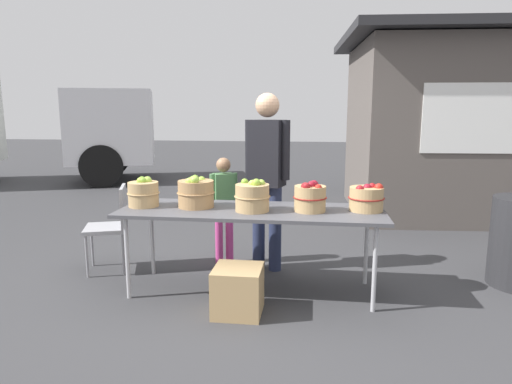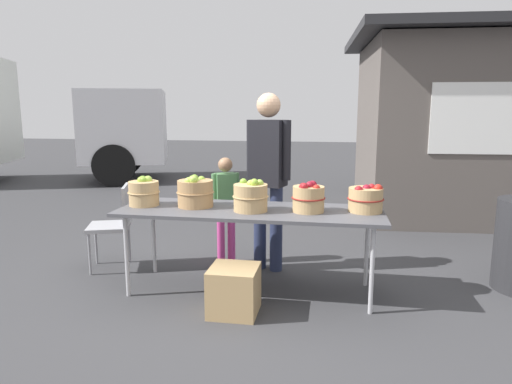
% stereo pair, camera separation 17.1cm
% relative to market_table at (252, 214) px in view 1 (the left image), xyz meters
% --- Properties ---
extents(ground_plane, '(40.00, 40.00, 0.00)m').
position_rel_market_table_xyz_m(ground_plane, '(0.00, 0.00, -0.71)').
color(ground_plane, '#38383A').
extents(market_table, '(2.30, 0.76, 0.75)m').
position_rel_market_table_xyz_m(market_table, '(0.00, 0.00, 0.00)').
color(market_table, '#4C4C51').
rests_on(market_table, ground).
extents(apple_basket_green_0, '(0.29, 0.29, 0.27)m').
position_rel_market_table_xyz_m(apple_basket_green_0, '(-0.98, 0.00, 0.16)').
color(apple_basket_green_0, tan).
rests_on(apple_basket_green_0, market_table).
extents(apple_basket_green_1, '(0.34, 0.34, 0.30)m').
position_rel_market_table_xyz_m(apple_basket_green_1, '(-0.50, 0.03, 0.17)').
color(apple_basket_green_1, '#A87F51').
rests_on(apple_basket_green_1, market_table).
extents(apple_basket_green_2, '(0.31, 0.31, 0.29)m').
position_rel_market_table_xyz_m(apple_basket_green_2, '(0.02, -0.06, 0.16)').
color(apple_basket_green_2, tan).
rests_on(apple_basket_green_2, market_table).
extents(apple_basket_red_0, '(0.29, 0.29, 0.26)m').
position_rel_market_table_xyz_m(apple_basket_red_0, '(0.51, -0.01, 0.16)').
color(apple_basket_red_0, tan).
rests_on(apple_basket_red_0, market_table).
extents(apple_basket_red_1, '(0.31, 0.31, 0.24)m').
position_rel_market_table_xyz_m(apple_basket_red_1, '(0.99, 0.07, 0.15)').
color(apple_basket_red_1, tan).
rests_on(apple_basket_red_1, market_table).
extents(vendor_adult, '(0.45, 0.32, 1.77)m').
position_rel_market_table_xyz_m(vendor_adult, '(0.07, 0.59, 0.33)').
color(vendor_adult, '#262D4C').
rests_on(vendor_adult, ground).
extents(child_customer, '(0.27, 0.23, 1.13)m').
position_rel_market_table_xyz_m(child_customer, '(-0.39, 0.71, -0.05)').
color(child_customer, '#CC3F8C').
rests_on(child_customer, ground).
extents(food_kiosk, '(3.68, 3.12, 2.74)m').
position_rel_market_table_xyz_m(food_kiosk, '(2.68, 3.60, 0.67)').
color(food_kiosk, '#59514C').
rests_on(food_kiosk, ground).
extents(folding_chair, '(0.51, 0.51, 0.86)m').
position_rel_market_table_xyz_m(folding_chair, '(-1.45, 0.35, -0.20)').
color(folding_chair, '#99999E').
rests_on(folding_chair, ground).
extents(produce_crate, '(0.38, 0.38, 0.38)m').
position_rel_market_table_xyz_m(produce_crate, '(-0.04, -0.47, -0.52)').
color(produce_crate, tan).
rests_on(produce_crate, ground).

